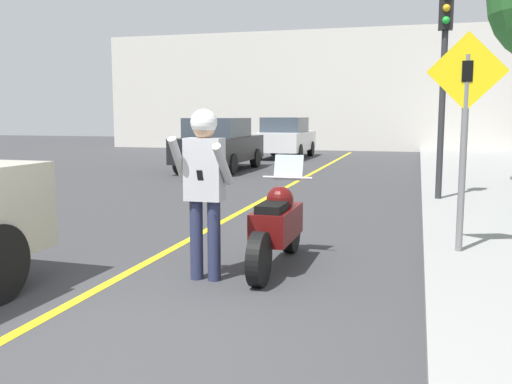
# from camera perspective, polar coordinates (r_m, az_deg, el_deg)

# --- Properties ---
(ground_plane) EXTENTS (80.00, 80.00, 0.00)m
(ground_plane) POSITION_cam_1_polar(r_m,az_deg,el_deg) (4.57, -19.36, -15.39)
(ground_plane) COLOR #38383A
(road_center_line) EXTENTS (0.12, 36.00, 0.01)m
(road_center_line) POSITION_cam_1_polar(r_m,az_deg,el_deg) (10.05, -2.28, -2.38)
(road_center_line) COLOR yellow
(road_center_line) RESTS_ON ground
(building_backdrop) EXTENTS (28.00, 1.20, 6.03)m
(building_backdrop) POSITION_cam_1_polar(r_m,az_deg,el_deg) (29.54, 11.17, 9.95)
(building_backdrop) COLOR beige
(building_backdrop) RESTS_ON ground
(motorcycle) EXTENTS (0.62, 2.11, 1.27)m
(motorcycle) POSITION_cam_1_polar(r_m,az_deg,el_deg) (6.61, 2.13, -3.39)
(motorcycle) COLOR black
(motorcycle) RESTS_ON ground
(person_biker) EXTENTS (0.59, 0.49, 1.83)m
(person_biker) POSITION_cam_1_polar(r_m,az_deg,el_deg) (6.02, -5.20, 1.70)
(person_biker) COLOR #282D4C
(person_biker) RESTS_ON ground
(crossing_sign) EXTENTS (0.91, 0.08, 2.57)m
(crossing_sign) POSITION_cam_1_polar(r_m,az_deg,el_deg) (7.10, 20.16, 6.66)
(crossing_sign) COLOR slate
(crossing_sign) RESTS_ON sidewalk_curb
(traffic_light) EXTENTS (0.26, 0.30, 3.97)m
(traffic_light) POSITION_cam_1_polar(r_m,az_deg,el_deg) (11.65, 18.31, 12.87)
(traffic_light) COLOR #2D2D30
(traffic_light) RESTS_ON sidewalk_curb
(parked_car_black) EXTENTS (1.88, 4.20, 1.68)m
(parked_car_black) POSITION_cam_1_polar(r_m,az_deg,el_deg) (18.37, -3.72, 4.83)
(parked_car_black) COLOR black
(parked_car_black) RESTS_ON ground
(parked_car_white) EXTENTS (1.88, 4.20, 1.68)m
(parked_car_white) POSITION_cam_1_polar(r_m,az_deg,el_deg) (23.93, 2.97, 5.49)
(parked_car_white) COLOR black
(parked_car_white) RESTS_ON ground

